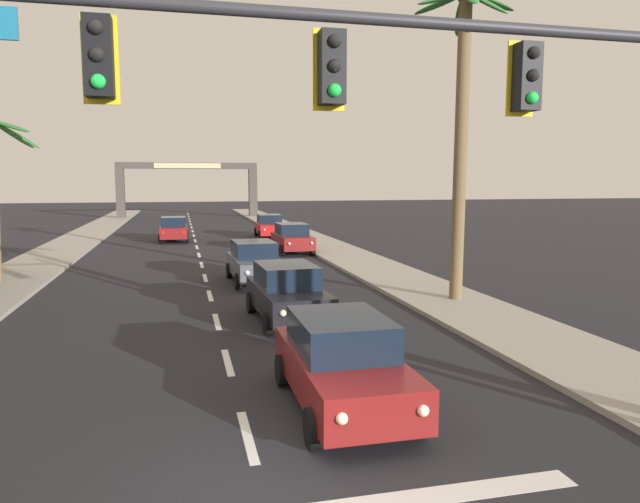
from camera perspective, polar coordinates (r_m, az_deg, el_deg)
name	(u,v)px	position (r m, az deg, el deg)	size (l,w,h in m)	color
ground_plane	(263,493)	(8.34, -5.67, -22.62)	(220.00, 220.00, 0.00)	#232328
sidewalk_right	(362,263)	(28.85, 4.20, -1.09)	(3.20, 110.00, 0.14)	#9E998E
sidewalk_left	(20,274)	(28.33, -27.45, -2.02)	(3.20, 110.00, 0.14)	#9E998E
lane_markings	(212,268)	(28.00, -10.64, -1.58)	(4.28, 89.02, 0.01)	silver
traffic_signal_mast	(452,113)	(8.26, 12.92, 13.16)	(11.62, 0.41, 6.86)	#2D2D33
sedan_lead_at_stop_bar	(342,362)	(10.66, 2.19, -10.83)	(1.95, 4.45, 1.68)	maroon
sedan_third_in_queue	(287,292)	(17.07, -3.24, -4.04)	(2.09, 4.51, 1.68)	black
sedan_fifth_in_queue	(254,262)	(23.60, -6.49, -1.00)	(2.07, 4.50, 1.68)	#4C515B
sedan_oncoming_far	(174,229)	(40.74, -14.22, 2.18)	(1.95, 4.45, 1.68)	maroon
sedan_parked_nearest_kerb	(270,226)	(42.23, -5.00, 2.53)	(2.05, 4.49, 1.68)	red
sedan_parked_mid_kerb	(292,238)	(33.28, -2.77, 1.35)	(2.00, 4.47, 1.68)	maroon
palm_right_second	(462,108)	(20.02, 13.81, 13.57)	(3.59, 3.23, 10.34)	brown
town_gateway_arch	(188,182)	(66.01, -12.87, 6.74)	(15.23, 0.90, 6.11)	#423D38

